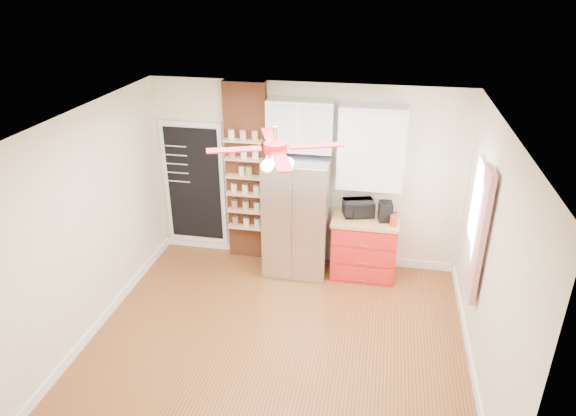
% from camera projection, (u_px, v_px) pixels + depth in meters
% --- Properties ---
extents(floor, '(4.50, 4.50, 0.00)m').
position_uv_depth(floor, '(278.00, 339.00, 6.23)').
color(floor, brown).
rests_on(floor, ground).
extents(ceiling, '(4.50, 4.50, 0.00)m').
position_uv_depth(ceiling, '(275.00, 122.00, 5.08)').
color(ceiling, white).
rests_on(ceiling, wall_back).
extents(wall_back, '(4.50, 0.02, 2.70)m').
position_uv_depth(wall_back, '(305.00, 176.00, 7.43)').
color(wall_back, beige).
rests_on(wall_back, floor).
extents(wall_front, '(4.50, 0.02, 2.70)m').
position_uv_depth(wall_front, '(221.00, 366.00, 3.88)').
color(wall_front, beige).
rests_on(wall_front, floor).
extents(wall_left, '(0.02, 4.00, 2.70)m').
position_uv_depth(wall_left, '(90.00, 224.00, 6.04)').
color(wall_left, beige).
rests_on(wall_left, floor).
extents(wall_right, '(0.02, 4.00, 2.70)m').
position_uv_depth(wall_right, '(490.00, 261.00, 5.27)').
color(wall_right, beige).
rests_on(wall_right, floor).
extents(chalkboard, '(0.95, 0.05, 1.95)m').
position_uv_depth(chalkboard, '(194.00, 184.00, 7.80)').
color(chalkboard, white).
rests_on(chalkboard, wall_back).
extents(brick_pillar, '(0.60, 0.16, 2.70)m').
position_uv_depth(brick_pillar, '(247.00, 174.00, 7.51)').
color(brick_pillar, brown).
rests_on(brick_pillar, floor).
extents(fridge, '(0.90, 0.70, 1.75)m').
position_uv_depth(fridge, '(297.00, 216.00, 7.31)').
color(fridge, silver).
rests_on(fridge, floor).
extents(upper_glass_cabinet, '(0.90, 0.35, 0.70)m').
position_uv_depth(upper_glass_cabinet, '(300.00, 125.00, 6.95)').
color(upper_glass_cabinet, white).
rests_on(upper_glass_cabinet, wall_back).
extents(red_cabinet, '(0.94, 0.64, 0.90)m').
position_uv_depth(red_cabinet, '(364.00, 246.00, 7.37)').
color(red_cabinet, red).
rests_on(red_cabinet, floor).
extents(upper_shelf_unit, '(0.90, 0.30, 1.15)m').
position_uv_depth(upper_shelf_unit, '(371.00, 148.00, 6.92)').
color(upper_shelf_unit, white).
rests_on(upper_shelf_unit, wall_back).
extents(window, '(0.04, 0.75, 1.05)m').
position_uv_depth(window, '(479.00, 207.00, 5.99)').
color(window, white).
rests_on(window, wall_right).
extents(curtain, '(0.06, 0.40, 1.55)m').
position_uv_depth(curtain, '(480.00, 236.00, 5.55)').
color(curtain, '#B12617').
rests_on(curtain, wall_right).
extents(ceiling_fan, '(1.40, 1.40, 0.44)m').
position_uv_depth(ceiling_fan, '(276.00, 148.00, 5.20)').
color(ceiling_fan, silver).
rests_on(ceiling_fan, ceiling).
extents(toaster_oven, '(0.48, 0.39, 0.23)m').
position_uv_depth(toaster_oven, '(358.00, 208.00, 7.22)').
color(toaster_oven, black).
rests_on(toaster_oven, red_cabinet).
extents(coffee_maker, '(0.21, 0.24, 0.27)m').
position_uv_depth(coffee_maker, '(385.00, 211.00, 7.08)').
color(coffee_maker, black).
rests_on(coffee_maker, red_cabinet).
extents(canister_left, '(0.11, 0.11, 0.14)m').
position_uv_depth(canister_left, '(393.00, 221.00, 6.95)').
color(canister_left, red).
rests_on(canister_left, red_cabinet).
extents(canister_right, '(0.11, 0.11, 0.14)m').
position_uv_depth(canister_right, '(393.00, 214.00, 7.14)').
color(canister_right, red).
rests_on(canister_right, red_cabinet).
extents(pantry_jar_oats, '(0.10, 0.10, 0.13)m').
position_uv_depth(pantry_jar_oats, '(242.00, 171.00, 7.37)').
color(pantry_jar_oats, beige).
rests_on(pantry_jar_oats, brick_pillar).
extents(pantry_jar_beans, '(0.13, 0.13, 0.14)m').
position_uv_depth(pantry_jar_beans, '(249.00, 172.00, 7.33)').
color(pantry_jar_beans, '#9C834F').
rests_on(pantry_jar_beans, brick_pillar).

